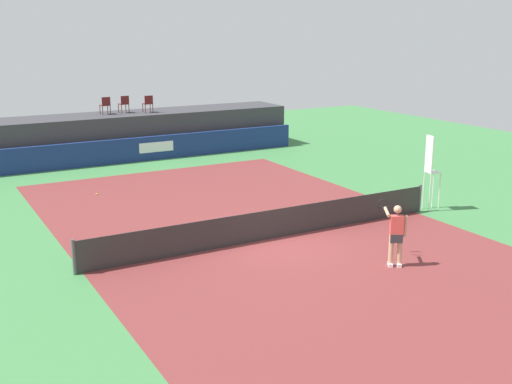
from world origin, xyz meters
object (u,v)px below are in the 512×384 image
(umpire_chair, at_px, (430,168))
(net_post_near, at_px, (74,257))
(spectator_chair_center, at_px, (148,103))
(tennis_ball, at_px, (97,194))
(tennis_player, at_px, (396,233))
(spectator_chair_left, at_px, (124,103))
(spectator_chair_far_left, at_px, (105,105))
(net_post_far, at_px, (420,198))

(umpire_chair, height_order, net_post_near, umpire_chair)
(spectator_chair_center, xyz_separation_m, tennis_ball, (-4.76, -6.90, -2.66))
(net_post_near, height_order, tennis_player, tennis_player)
(spectator_chair_left, height_order, spectator_chair_center, same)
(spectator_chair_left, xyz_separation_m, tennis_ball, (-3.63, -7.38, -2.66))
(tennis_player, bearing_deg, tennis_ball, 113.75)
(tennis_player, bearing_deg, spectator_chair_far_left, 97.60)
(spectator_chair_center, bearing_deg, net_post_far, -72.08)
(tennis_player, bearing_deg, net_post_far, 40.07)
(spectator_chair_center, height_order, tennis_ball, spectator_chair_center)
(spectator_chair_center, height_order, net_post_near, spectator_chair_center)
(spectator_chair_center, distance_m, tennis_player, 18.74)
(spectator_chair_far_left, relative_size, umpire_chair, 0.32)
(umpire_chair, bearing_deg, tennis_player, -142.47)
(spectator_chair_far_left, distance_m, umpire_chair, 17.04)
(spectator_chair_center, relative_size, tennis_player, 0.50)
(net_post_near, xyz_separation_m, tennis_player, (7.99, -3.71, 0.46))
(spectator_chair_left, xyz_separation_m, net_post_far, (5.95, -15.42, -2.19))
(spectator_chair_center, relative_size, net_post_near, 0.89)
(net_post_near, bearing_deg, net_post_far, 0.00)
(umpire_chair, bearing_deg, spectator_chair_center, 109.47)
(net_post_far, distance_m, tennis_player, 5.79)
(spectator_chair_far_left, xyz_separation_m, net_post_near, (-5.44, -15.33, -2.19))
(umpire_chair, xyz_separation_m, net_post_far, (-0.45, -0.02, -1.09))
(spectator_chair_far_left, bearing_deg, spectator_chair_center, -10.28)
(tennis_player, bearing_deg, net_post_near, 155.06)
(spectator_chair_center, bearing_deg, spectator_chair_left, 157.05)
(net_post_near, distance_m, net_post_far, 12.40)
(net_post_near, relative_size, tennis_player, 0.56)
(net_post_far, bearing_deg, net_post_near, 180.00)
(net_post_far, bearing_deg, spectator_chair_far_left, 114.41)
(spectator_chair_left, xyz_separation_m, spectator_chair_center, (1.12, -0.48, 0.00))
(tennis_player, bearing_deg, spectator_chair_left, 94.60)
(tennis_ball, bearing_deg, net_post_near, -109.29)
(spectator_chair_far_left, relative_size, spectator_chair_left, 1.00)
(net_post_near, bearing_deg, spectator_chair_left, 67.31)
(spectator_chair_far_left, relative_size, tennis_player, 0.50)
(umpire_chair, bearing_deg, spectator_chair_left, 112.57)
(umpire_chair, height_order, tennis_ball, umpire_chair)
(tennis_ball, bearing_deg, net_post_far, -39.98)
(spectator_chair_far_left, distance_m, spectator_chair_center, 2.16)
(net_post_near, bearing_deg, tennis_player, -24.94)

